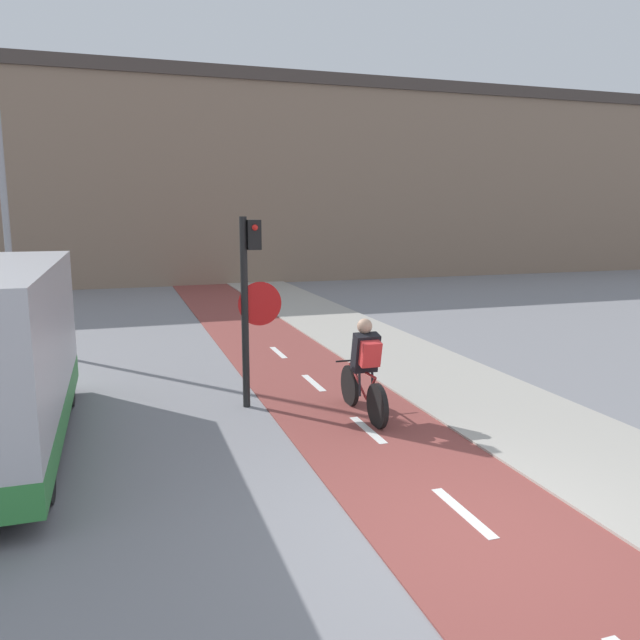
% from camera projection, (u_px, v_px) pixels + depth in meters
% --- Properties ---
extents(ground_plane, '(120.00, 120.00, 0.00)m').
position_uv_depth(ground_plane, '(491.00, 539.00, 5.75)').
color(ground_plane, gray).
extents(bike_lane, '(2.20, 60.00, 0.02)m').
position_uv_depth(bike_lane, '(491.00, 538.00, 5.75)').
color(bike_lane, brown).
rests_on(bike_lane, ground_plane).
extents(building_row_background, '(60.00, 5.20, 8.63)m').
position_uv_depth(building_row_background, '(189.00, 180.00, 27.01)').
color(building_row_background, '#89705B').
rests_on(building_row_background, ground_plane).
extents(traffic_light_pole, '(0.67, 0.25, 2.91)m').
position_uv_depth(traffic_light_pole, '(250.00, 290.00, 9.36)').
color(traffic_light_pole, black).
rests_on(traffic_light_pole, ground_plane).
extents(street_lamp_far, '(0.36, 0.36, 7.10)m').
position_uv_depth(street_lamp_far, '(0.00, 146.00, 12.96)').
color(street_lamp_far, gray).
rests_on(street_lamp_far, ground_plane).
extents(cyclist_near, '(0.46, 1.72, 1.47)m').
position_uv_depth(cyclist_near, '(365.00, 371.00, 9.03)').
color(cyclist_near, black).
rests_on(cyclist_near, ground_plane).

